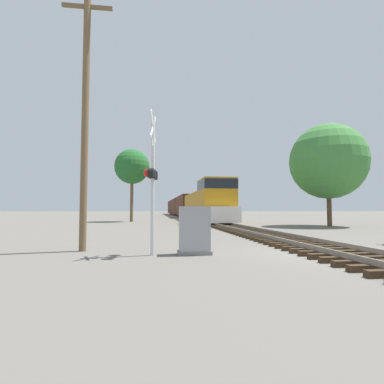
{
  "coord_description": "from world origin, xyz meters",
  "views": [
    {
      "loc": [
        -5.82,
        -9.26,
        1.47
      ],
      "look_at": [
        -3.63,
        7.98,
        2.47
      ],
      "focal_mm": 28.0,
      "sensor_mm": 36.0,
      "label": 1
    }
  ],
  "objects_px": {
    "freight_train": "(183,207)",
    "relay_cabinet": "(194,231)",
    "utility_pole": "(85,113)",
    "tree_mid_background": "(132,167)",
    "crossing_signal_near": "(152,176)",
    "tree_far_right": "(328,162)"
  },
  "relations": [
    {
      "from": "freight_train",
      "to": "tree_far_right",
      "type": "bearing_deg",
      "value": -75.7
    },
    {
      "from": "tree_far_right",
      "to": "utility_pole",
      "type": "bearing_deg",
      "value": -143.12
    },
    {
      "from": "freight_train",
      "to": "tree_mid_background",
      "type": "height_order",
      "value": "tree_mid_background"
    },
    {
      "from": "freight_train",
      "to": "tree_mid_background",
      "type": "relative_size",
      "value": 8.35
    },
    {
      "from": "utility_pole",
      "to": "tree_far_right",
      "type": "xyz_separation_m",
      "value": [
        17.49,
        13.13,
        0.68
      ]
    },
    {
      "from": "crossing_signal_near",
      "to": "tree_far_right",
      "type": "bearing_deg",
      "value": 143.02
    },
    {
      "from": "freight_train",
      "to": "utility_pole",
      "type": "xyz_separation_m",
      "value": [
        -8.3,
        -49.19,
        2.94
      ]
    },
    {
      "from": "tree_far_right",
      "to": "tree_mid_background",
      "type": "bearing_deg",
      "value": 146.18
    },
    {
      "from": "relay_cabinet",
      "to": "utility_pole",
      "type": "distance_m",
      "value": 5.78
    },
    {
      "from": "freight_train",
      "to": "crossing_signal_near",
      "type": "xyz_separation_m",
      "value": [
        -5.89,
        -50.46,
        0.56
      ]
    },
    {
      "from": "freight_train",
      "to": "tree_mid_background",
      "type": "bearing_deg",
      "value": -109.19
    },
    {
      "from": "relay_cabinet",
      "to": "tree_far_right",
      "type": "xyz_separation_m",
      "value": [
        13.69,
        14.37,
        4.84
      ]
    },
    {
      "from": "freight_train",
      "to": "relay_cabinet",
      "type": "relative_size",
      "value": 46.08
    },
    {
      "from": "tree_far_right",
      "to": "relay_cabinet",
      "type": "bearing_deg",
      "value": -133.6
    },
    {
      "from": "crossing_signal_near",
      "to": "tree_mid_background",
      "type": "bearing_deg",
      "value": -165.1
    },
    {
      "from": "crossing_signal_near",
      "to": "relay_cabinet",
      "type": "bearing_deg",
      "value": 100.45
    },
    {
      "from": "freight_train",
      "to": "relay_cabinet",
      "type": "height_order",
      "value": "freight_train"
    },
    {
      "from": "relay_cabinet",
      "to": "freight_train",
      "type": "bearing_deg",
      "value": 84.9
    },
    {
      "from": "relay_cabinet",
      "to": "tree_mid_background",
      "type": "xyz_separation_m",
      "value": [
        -3.94,
        26.19,
        5.73
      ]
    },
    {
      "from": "utility_pole",
      "to": "crossing_signal_near",
      "type": "bearing_deg",
      "value": -27.91
    },
    {
      "from": "crossing_signal_near",
      "to": "relay_cabinet",
      "type": "distance_m",
      "value": 2.26
    },
    {
      "from": "tree_far_right",
      "to": "tree_mid_background",
      "type": "height_order",
      "value": "tree_far_right"
    }
  ]
}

